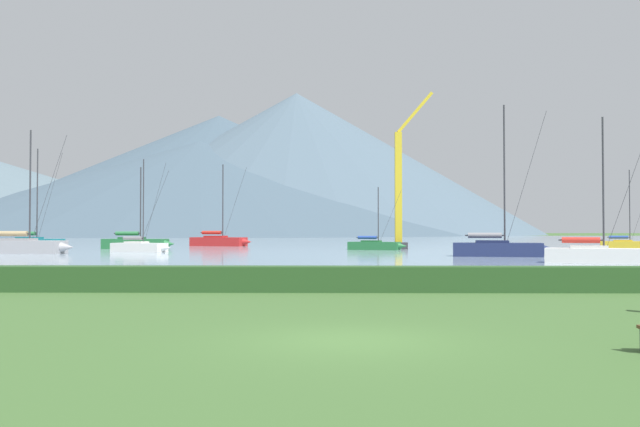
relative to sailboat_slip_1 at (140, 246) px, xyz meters
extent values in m
plane|color=#3D602D|center=(19.96, -55.85, -0.57)|extent=(1000.00, 1000.00, 0.00)
cube|color=#8499A8|center=(19.96, 81.15, -0.57)|extent=(320.00, 246.00, 0.00)
cube|color=#284C23|center=(19.96, -44.85, -0.11)|extent=(80.00, 1.20, 0.92)
cube|color=white|center=(-0.09, 0.03, -0.11)|extent=(6.14, 3.96, 0.91)
cone|color=white|center=(3.01, -1.17, -0.11)|extent=(1.21, 1.08, 0.78)
cube|color=silver|center=(-0.39, 0.15, 0.22)|extent=(2.52, 2.08, 0.58)
cylinder|color=#333338|center=(0.38, -0.15, 4.46)|extent=(0.12, 0.12, 9.06)
cylinder|color=#333338|center=(-0.84, 0.33, 0.84)|extent=(2.47, 1.04, 0.10)
cylinder|color=gray|center=(-0.84, 0.33, 0.84)|extent=(2.20, 1.15, 0.37)
cylinder|color=#333338|center=(1.65, -0.64, 4.24)|extent=(2.58, 1.03, 8.62)
cube|color=#236B38|center=(24.63, 7.65, -0.11)|extent=(6.10, 3.80, 0.91)
cone|color=#236B38|center=(27.74, 6.54, -0.11)|extent=(1.19, 1.06, 0.77)
cube|color=#206032|center=(24.32, 7.76, 0.22)|extent=(2.49, 2.03, 0.58)
cylinder|color=#333338|center=(25.10, 7.48, 3.25)|extent=(0.12, 0.12, 6.64)
cylinder|color=#333338|center=(23.87, 7.92, 0.84)|extent=(2.48, 0.97, 0.10)
cylinder|color=#2847A3|center=(23.87, 7.92, 0.84)|extent=(2.20, 1.08, 0.36)
cylinder|color=#333338|center=(26.38, 7.02, 3.08)|extent=(2.59, 0.94, 6.32)
cube|color=red|center=(3.88, 25.85, 0.05)|extent=(8.27, 5.13, 1.23)
cone|color=red|center=(8.10, 24.36, 0.05)|extent=(1.61, 1.43, 1.05)
cube|color=#A52020|center=(3.46, 25.99, 0.50)|extent=(3.37, 2.74, 0.78)
cylinder|color=#333338|center=(4.51, 25.62, 5.53)|extent=(0.16, 0.16, 10.85)
cylinder|color=#333338|center=(2.85, 26.21, 1.33)|extent=(3.37, 1.30, 0.13)
cylinder|color=red|center=(2.85, 26.21, 1.33)|extent=(2.99, 1.46, 0.49)
cylinder|color=#333338|center=(6.25, 25.01, 5.26)|extent=(3.52, 1.27, 10.31)
cube|color=#19707A|center=(-16.91, 13.03, 0.02)|extent=(7.93, 4.43, 1.18)
cone|color=#19707A|center=(-12.75, 11.93, 0.02)|extent=(1.50, 1.30, 1.00)
cube|color=#16646E|center=(-17.32, 13.14, 0.45)|extent=(3.16, 2.46, 0.75)
cylinder|color=#333338|center=(-16.28, 12.87, 5.88)|extent=(0.15, 0.15, 11.59)
cylinder|color=#333338|center=(-17.92, 13.30, 1.26)|extent=(3.31, 0.99, 0.13)
cylinder|color=#2D7542|center=(-17.92, 13.30, 1.26)|extent=(2.90, 1.20, 0.47)
cylinder|color=#333338|center=(-14.57, 12.41, 5.59)|extent=(3.47, 0.95, 11.02)
cube|color=#9E9EA3|center=(-9.93, -4.82, 0.05)|extent=(8.10, 3.60, 1.23)
cone|color=#9E9EA3|center=(-5.48, -5.35, 0.05)|extent=(1.46, 1.20, 1.05)
cube|color=gray|center=(-10.37, -4.77, 0.50)|extent=(3.11, 2.21, 0.78)
cylinder|color=#333338|center=(-9.26, -4.90, 5.72)|extent=(0.16, 0.16, 11.22)
cylinder|color=#333338|center=(-11.01, -4.69, 1.34)|extent=(3.52, 0.55, 0.13)
cylinder|color=tan|center=(-11.01, -4.69, 1.34)|extent=(3.03, 0.85, 0.49)
cylinder|color=#333338|center=(-7.43, -5.12, 5.44)|extent=(3.70, 0.48, 10.67)
cube|color=navy|center=(33.86, -11.57, 0.01)|extent=(7.72, 3.90, 1.16)
cone|color=navy|center=(37.99, -12.38, 0.01)|extent=(1.43, 1.21, 0.98)
cube|color=#1B2449|center=(33.44, -11.49, 0.43)|extent=(3.03, 2.26, 0.74)
cylinder|color=#333338|center=(34.48, -11.69, 6.22)|extent=(0.15, 0.15, 12.32)
cylinder|color=#333338|center=(32.85, -11.37, 1.22)|extent=(3.28, 0.76, 0.13)
cylinder|color=gray|center=(32.85, -11.37, 1.22)|extent=(2.85, 1.00, 0.46)
cylinder|color=#333338|center=(36.18, -12.03, 5.92)|extent=(3.44, 0.71, 11.71)
cube|color=gold|center=(55.49, 13.18, -0.12)|extent=(6.02, 3.86, 0.90)
cube|color=gold|center=(55.19, 13.30, 0.21)|extent=(2.47, 2.03, 0.57)
cylinder|color=#333338|center=(55.95, 13.01, 4.46)|extent=(0.11, 0.11, 9.07)
cylinder|color=#333338|center=(54.75, 13.46, 0.82)|extent=(2.43, 1.00, 0.10)
cylinder|color=#2847A3|center=(54.75, 13.46, 0.82)|extent=(2.17, 1.11, 0.36)
cube|color=white|center=(37.55, -23.42, -0.06)|extent=(6.78, 4.31, 1.01)
cube|color=silver|center=(37.21, -23.30, 0.30)|extent=(2.77, 2.28, 0.64)
cylinder|color=#333338|center=(38.06, -23.62, 4.66)|extent=(0.13, 0.13, 9.36)
cylinder|color=#333338|center=(36.71, -23.11, 0.99)|extent=(2.74, 1.12, 0.11)
cylinder|color=red|center=(36.71, -23.11, 0.99)|extent=(2.44, 1.24, 0.40)
cylinder|color=#333338|center=(39.48, -24.15, 4.43)|extent=(2.86, 1.10, 8.90)
cube|color=#236B38|center=(-3.77, 11.45, 0.03)|extent=(7.92, 3.85, 1.19)
cone|color=#236B38|center=(0.51, 10.71, 0.03)|extent=(1.45, 1.22, 1.01)
cube|color=#206032|center=(-4.20, 11.52, 0.46)|extent=(3.09, 2.27, 0.76)
cylinder|color=#333338|center=(-3.13, 11.34, 4.66)|extent=(0.15, 0.15, 9.15)
cylinder|color=#333338|center=(-4.81, 11.63, 1.28)|extent=(3.39, 0.70, 0.13)
cylinder|color=#2D7542|center=(-4.81, 11.63, 1.28)|extent=(2.94, 0.96, 0.48)
cylinder|color=#333338|center=(-1.36, 11.03, 4.43)|extent=(3.56, 0.64, 8.71)
cube|color=#333338|center=(27.70, 10.66, -0.17)|extent=(2.00, 2.00, 0.80)
cube|color=gold|center=(27.70, 10.66, 6.76)|extent=(0.80, 0.80, 13.07)
cube|color=gold|center=(29.71, 10.66, 15.65)|extent=(4.29, 0.36, 4.94)
cone|color=#4C6070|center=(2.11, 285.84, 36.70)|extent=(251.59, 251.59, 74.53)
cone|color=#425666|center=(-40.98, 298.68, 31.85)|extent=(282.69, 282.69, 64.83)
cone|color=#425666|center=(-42.70, 253.02, 21.79)|extent=(267.73, 267.73, 44.72)
camera|label=1|loc=(19.56, -69.66, 1.67)|focal=38.12mm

